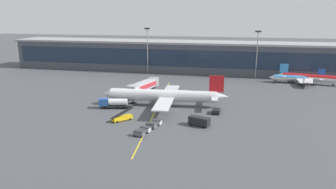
{
  "coord_description": "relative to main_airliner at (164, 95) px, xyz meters",
  "views": [
    {
      "loc": [
        21.5,
        -97.45,
        29.92
      ],
      "look_at": [
        -2.22,
        2.08,
        4.5
      ],
      "focal_mm": 34.65,
      "sensor_mm": 36.0,
      "label": 1
    }
  ],
  "objects": [
    {
      "name": "commuter_jet_far",
      "position": [
        54.38,
        48.88,
        -0.71
      ],
      "size": [
        29.41,
        23.43,
        8.29
      ],
      "color": "white",
      "rests_on": "ground_plane"
    },
    {
      "name": "terminal_building",
      "position": [
        -10.1,
        68.44,
        4.44
      ],
      "size": [
        182.74,
        21.42,
        16.04
      ],
      "color": "#424751",
      "rests_on": "ground_plane"
    },
    {
      "name": "pushback_tug",
      "position": [
        17.89,
        -4.67,
        -2.75
      ],
      "size": [
        2.4,
        3.86,
        1.4
      ],
      "color": "black",
      "rests_on": "ground_plane"
    },
    {
      "name": "ground_plane",
      "position": [
        4.13,
        -4.11,
        -3.6
      ],
      "size": [
        700.0,
        700.0,
        0.0
      ],
      "primitive_type": "plane",
      "color": "#47494F"
    },
    {
      "name": "baggage_cart_1",
      "position": [
        1.45,
        -25.43,
        -2.82
      ],
      "size": [
        2.91,
        2.09,
        1.48
      ],
      "color": "#B2B7BC",
      "rests_on": "ground_plane"
    },
    {
      "name": "belt_loader",
      "position": [
        -7.89,
        -18.01,
        -2.61
      ],
      "size": [
        5.41,
        6.17,
        3.49
      ],
      "color": "yellow",
      "rests_on": "ground_plane"
    },
    {
      "name": "apron_light_mast_1",
      "position": [
        -22.74,
        56.48,
        10.07
      ],
      "size": [
        2.8,
        0.5,
        23.37
      ],
      "color": "gray",
      "rests_on": "ground_plane"
    },
    {
      "name": "baggage_cart_2",
      "position": [
        2.11,
        -22.3,
        -2.82
      ],
      "size": [
        2.91,
        2.09,
        1.48
      ],
      "color": "#595B60",
      "rests_on": "ground_plane"
    },
    {
      "name": "jet_bridge",
      "position": [
        -9.35,
        8.65,
        1.01
      ],
      "size": [
        7.26,
        18.58,
        6.31
      ],
      "color": "#B2B7BC",
      "rests_on": "ground_plane"
    },
    {
      "name": "baggage_cart_3",
      "position": [
        2.78,
        -19.17,
        -2.82
      ],
      "size": [
        2.91,
        2.09,
        1.48
      ],
      "color": "#B2B7BC",
      "rests_on": "ground_plane"
    },
    {
      "name": "baggage_cart_0",
      "position": [
        0.78,
        -28.56,
        -2.82
      ],
      "size": [
        2.91,
        2.09,
        1.48
      ],
      "color": "#595B60",
      "rests_on": "ground_plane"
    },
    {
      "name": "main_airliner",
      "position": [
        0.0,
        0.0,
        0.0
      ],
      "size": [
        42.95,
        34.3,
        10.69
      ],
      "color": "silver",
      "rests_on": "ground_plane"
    },
    {
      "name": "lavatory_truck",
      "position": [
        14.27,
        -17.2,
        -2.18
      ],
      "size": [
        6.23,
        4.1,
        2.5
      ],
      "color": "black",
      "rests_on": "ground_plane"
    },
    {
      "name": "commuter_jet_near",
      "position": [
        48.89,
        48.61,
        -1.19
      ],
      "size": [
        24.75,
        19.56,
        6.87
      ],
      "color": "white",
      "rests_on": "ground_plane"
    },
    {
      "name": "apron_lead_in_line",
      "position": [
        -1.71,
        -2.11,
        -3.6
      ],
      "size": [
        10.58,
        79.38,
        0.01
      ],
      "primitive_type": "cube",
      "rotation": [
        0.0,
        0.0,
        0.13
      ],
      "color": "yellow",
      "rests_on": "ground_plane"
    },
    {
      "name": "apron_light_mast_0",
      "position": [
        31.01,
        56.48,
        9.63
      ],
      "size": [
        2.8,
        0.5,
        22.53
      ],
      "color": "gray",
      "rests_on": "ground_plane"
    },
    {
      "name": "fuel_tanker",
      "position": [
        -15.28,
        -6.56,
        -1.86
      ],
      "size": [
        11.08,
        5.0,
        3.25
      ],
      "color": "#232326",
      "rests_on": "ground_plane"
    }
  ]
}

